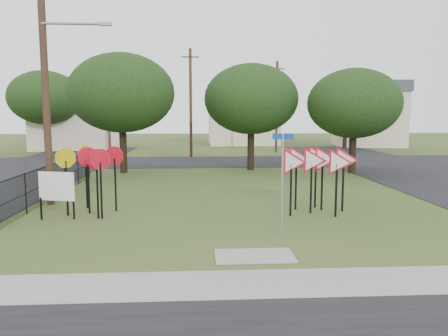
# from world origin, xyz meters

# --- Properties ---
(ground) EXTENTS (140.00, 140.00, 0.00)m
(ground) POSITION_xyz_m (0.00, 0.00, 0.00)
(ground) COLOR #34491B
(sidewalk) EXTENTS (30.00, 1.60, 0.02)m
(sidewalk) POSITION_xyz_m (0.00, -4.20, 0.01)
(sidewalk) COLOR gray
(sidewalk) RESTS_ON ground
(planting_strip) EXTENTS (30.00, 0.80, 0.02)m
(planting_strip) POSITION_xyz_m (0.00, -5.40, 0.01)
(planting_strip) COLOR #34491B
(planting_strip) RESTS_ON ground
(street_right) EXTENTS (8.00, 50.00, 0.02)m
(street_right) POSITION_xyz_m (12.00, 10.00, 0.01)
(street_right) COLOR black
(street_right) RESTS_ON ground
(street_far) EXTENTS (60.00, 8.00, 0.02)m
(street_far) POSITION_xyz_m (0.00, 20.00, 0.01)
(street_far) COLOR black
(street_far) RESTS_ON ground
(curb_pad) EXTENTS (2.00, 1.20, 0.02)m
(curb_pad) POSITION_xyz_m (0.00, -2.40, 0.01)
(curb_pad) COLOR gray
(curb_pad) RESTS_ON ground
(street_name_sign) EXTENTS (0.58, 0.26, 3.02)m
(street_name_sign) POSITION_xyz_m (1.05, -0.50, 1.73)
(street_name_sign) COLOR #95979D
(street_name_sign) RESTS_ON ground
(stop_sign_cluster) EXTENTS (2.26, 2.05, 2.43)m
(stop_sign_cluster) POSITION_xyz_m (-5.19, 2.67, 1.81)
(stop_sign_cluster) COLOR black
(stop_sign_cluster) RESTS_ON ground
(yield_sign_cluster) EXTENTS (3.07, 2.03, 2.46)m
(yield_sign_cluster) POSITION_xyz_m (2.91, 2.53, 1.81)
(yield_sign_cluster) COLOR black
(yield_sign_cluster) RESTS_ON ground
(info_board) EXTENTS (1.28, 0.37, 1.64)m
(info_board) POSITION_xyz_m (-6.22, 1.91, 1.09)
(info_board) COLOR black
(info_board) RESTS_ON ground
(utility_pole_main) EXTENTS (3.55, 0.33, 10.00)m
(utility_pole_main) POSITION_xyz_m (-7.24, 4.50, 5.21)
(utility_pole_main) COLOR #472D20
(utility_pole_main) RESTS_ON ground
(far_pole_a) EXTENTS (1.40, 0.24, 9.00)m
(far_pole_a) POSITION_xyz_m (-2.00, 24.00, 4.60)
(far_pole_a) COLOR #472D20
(far_pole_a) RESTS_ON ground
(far_pole_b) EXTENTS (1.40, 0.24, 8.50)m
(far_pole_b) POSITION_xyz_m (6.00, 28.00, 4.35)
(far_pole_b) COLOR #472D20
(far_pole_b) RESTS_ON ground
(far_pole_c) EXTENTS (1.40, 0.24, 9.00)m
(far_pole_c) POSITION_xyz_m (-10.00, 30.00, 4.60)
(far_pole_c) COLOR #472D20
(far_pole_c) RESTS_ON ground
(fence_run) EXTENTS (0.05, 11.55, 1.50)m
(fence_run) POSITION_xyz_m (-7.60, 6.25, 0.78)
(fence_run) COLOR black
(fence_run) RESTS_ON ground
(house_left) EXTENTS (10.58, 8.88, 7.20)m
(house_left) POSITION_xyz_m (-14.00, 34.00, 3.65)
(house_left) COLOR beige
(house_left) RESTS_ON ground
(house_mid) EXTENTS (8.40, 8.40, 6.20)m
(house_mid) POSITION_xyz_m (4.00, 40.00, 3.15)
(house_mid) COLOR beige
(house_mid) RESTS_ON ground
(house_right) EXTENTS (8.30, 8.30, 7.20)m
(house_right) POSITION_xyz_m (18.00, 36.00, 3.65)
(house_right) COLOR beige
(house_right) RESTS_ON ground
(tree_near_left) EXTENTS (6.40, 6.40, 7.27)m
(tree_near_left) POSITION_xyz_m (-6.00, 14.00, 4.86)
(tree_near_left) COLOR black
(tree_near_left) RESTS_ON ground
(tree_near_mid) EXTENTS (6.00, 6.00, 6.80)m
(tree_near_mid) POSITION_xyz_m (2.00, 15.00, 4.54)
(tree_near_mid) COLOR black
(tree_near_mid) RESTS_ON ground
(tree_near_right) EXTENTS (5.60, 5.60, 6.33)m
(tree_near_right) POSITION_xyz_m (8.00, 13.00, 4.22)
(tree_near_right) COLOR black
(tree_near_right) RESTS_ON ground
(tree_far_left) EXTENTS (6.80, 6.80, 7.73)m
(tree_far_left) POSITION_xyz_m (-16.00, 30.00, 5.17)
(tree_far_left) COLOR black
(tree_far_left) RESTS_ON ground
(tree_far_right) EXTENTS (6.00, 6.00, 6.80)m
(tree_far_right) POSITION_xyz_m (14.00, 32.00, 4.54)
(tree_far_right) COLOR black
(tree_far_right) RESTS_ON ground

